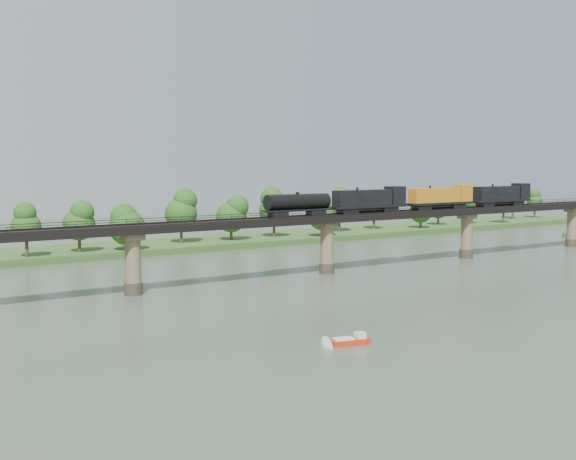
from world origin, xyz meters
TOP-DOWN VIEW (x-y plane):
  - ground at (0.00, 0.00)m, footprint 400.00×400.00m
  - far_bank at (0.00, 85.00)m, footprint 300.00×24.00m
  - bridge at (0.00, 30.00)m, footprint 236.00×30.00m
  - bridge_superstructure at (0.00, 30.00)m, footprint 220.00×4.90m
  - far_treeline at (-8.21, 80.52)m, footprint 289.06×17.54m
  - freight_train at (24.30, 30.00)m, footprint 75.09×2.93m
  - motorboat at (-31.89, -15.32)m, footprint 5.16×2.94m

SIDE VIEW (x-z plane):
  - ground at x=0.00m, z-range 0.00..0.00m
  - motorboat at x=-31.89m, z-range -0.21..1.15m
  - far_bank at x=0.00m, z-range 0.00..1.60m
  - bridge at x=0.00m, z-range -0.29..11.21m
  - far_treeline at x=-8.21m, z-range 2.03..15.63m
  - bridge_superstructure at x=0.00m, z-range 11.42..12.17m
  - freight_train at x=24.30m, z-range 11.38..16.55m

